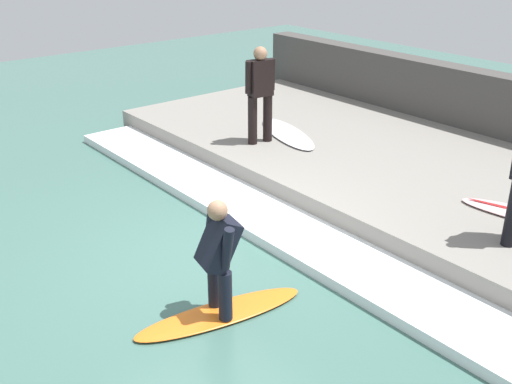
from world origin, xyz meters
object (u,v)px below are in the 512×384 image
object	(u,v)px
surfer_riding	(219,252)
surfer_waiting_near	(260,90)
surfboard_riding	(220,313)
surfboard_waiting_near	(287,133)

from	to	relation	value
surfer_riding	surfer_waiting_near	world-z (taller)	surfer_waiting_near
surfboard_riding	surfboard_waiting_near	xyz separation A→B (m)	(3.97, 3.30, 0.40)
surfer_waiting_near	surfboard_riding	bearing A→B (deg)	-135.13
surfboard_waiting_near	surfboard_riding	bearing A→B (deg)	-140.27
surfboard_waiting_near	surfer_waiting_near	bearing A→B (deg)	179.41
surfer_riding	surfer_waiting_near	xyz separation A→B (m)	(3.32, 3.30, 0.54)
surfboard_riding	surfer_riding	world-z (taller)	surfer_riding
surfboard_riding	surfer_waiting_near	world-z (taller)	surfer_waiting_near
surfboard_riding	surfer_waiting_near	distance (m)	4.86
surfboard_riding	surfer_riding	size ratio (longest dim) A/B	1.52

